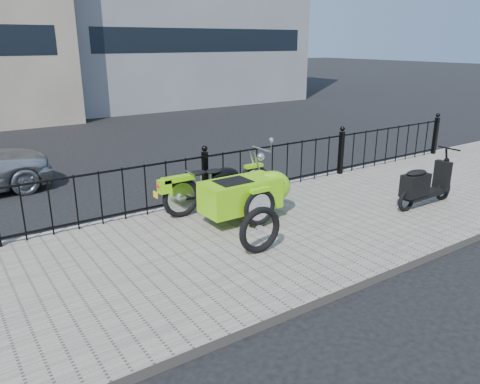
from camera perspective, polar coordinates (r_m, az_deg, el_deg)
ground at (r=7.74m, az=0.70°, el=-4.70°), size 120.00×120.00×0.00m
sidewalk at (r=7.35m, az=2.95°, el=-5.51°), size 30.00×3.80×0.12m
curb at (r=8.86m, az=-4.64°, el=-1.36°), size 30.00×0.10×0.12m
iron_fence at (r=8.58m, az=-4.26°, el=1.71°), size 14.11×0.11×1.08m
motorcycle_sidecar at (r=7.83m, az=0.57°, el=0.20°), size 2.28×1.47×0.98m
scooter at (r=8.98m, az=21.43°, el=0.72°), size 1.49×0.44×1.01m
spare_tire at (r=6.56m, az=2.43°, el=-4.64°), size 0.69×0.10×0.69m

